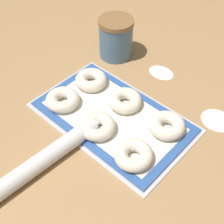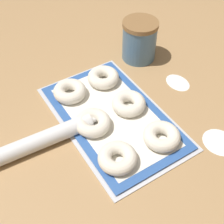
% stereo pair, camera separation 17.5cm
% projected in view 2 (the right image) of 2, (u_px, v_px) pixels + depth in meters
% --- Properties ---
extents(ground_plane, '(2.80, 2.80, 0.00)m').
position_uv_depth(ground_plane, '(116.00, 121.00, 0.99)').
color(ground_plane, '#A87F51').
extents(baking_tray, '(0.50, 0.31, 0.01)m').
position_uv_depth(baking_tray, '(112.00, 118.00, 0.99)').
color(baking_tray, silver).
rests_on(baking_tray, ground_plane).
extents(baking_mat, '(0.48, 0.29, 0.00)m').
position_uv_depth(baking_mat, '(112.00, 117.00, 0.99)').
color(baking_mat, '#2D569E').
rests_on(baking_mat, baking_tray).
extents(bagel_front_left, '(0.11, 0.11, 0.04)m').
position_uv_depth(bagel_front_left, '(70.00, 91.00, 1.04)').
color(bagel_front_left, silver).
rests_on(bagel_front_left, baking_mat).
extents(bagel_front_center, '(0.11, 0.11, 0.04)m').
position_uv_depth(bagel_front_center, '(93.00, 123.00, 0.94)').
color(bagel_front_center, silver).
rests_on(bagel_front_center, baking_mat).
extents(bagel_front_right, '(0.11, 0.11, 0.04)m').
position_uv_depth(bagel_front_right, '(118.00, 158.00, 0.86)').
color(bagel_front_right, silver).
rests_on(bagel_front_right, baking_mat).
extents(bagel_back_left, '(0.11, 0.11, 0.04)m').
position_uv_depth(bagel_back_left, '(103.00, 77.00, 1.09)').
color(bagel_back_left, silver).
rests_on(bagel_back_left, baking_mat).
extents(bagel_back_center, '(0.11, 0.11, 0.04)m').
position_uv_depth(bagel_back_center, '(129.00, 103.00, 1.00)').
color(bagel_back_center, silver).
rests_on(bagel_back_center, baking_mat).
extents(bagel_back_right, '(0.11, 0.11, 0.04)m').
position_uv_depth(bagel_back_right, '(162.00, 136.00, 0.91)').
color(bagel_back_right, silver).
rests_on(bagel_back_right, baking_mat).
extents(flour_canister, '(0.13, 0.13, 0.15)m').
position_uv_depth(flour_canister, '(139.00, 40.00, 1.16)').
color(flour_canister, slate).
rests_on(flour_canister, ground_plane).
extents(rolling_pin, '(0.07, 0.46, 0.05)m').
position_uv_depth(rolling_pin, '(34.00, 143.00, 0.90)').
color(rolling_pin, silver).
rests_on(rolling_pin, ground_plane).
extents(flour_patch_near, '(0.10, 0.07, 0.00)m').
position_uv_depth(flour_patch_near, '(178.00, 82.00, 1.11)').
color(flour_patch_near, white).
rests_on(flour_patch_near, ground_plane).
extents(flour_patch_side, '(0.10, 0.10, 0.00)m').
position_uv_depth(flour_patch_side, '(219.00, 142.00, 0.93)').
color(flour_patch_side, white).
rests_on(flour_patch_side, ground_plane).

